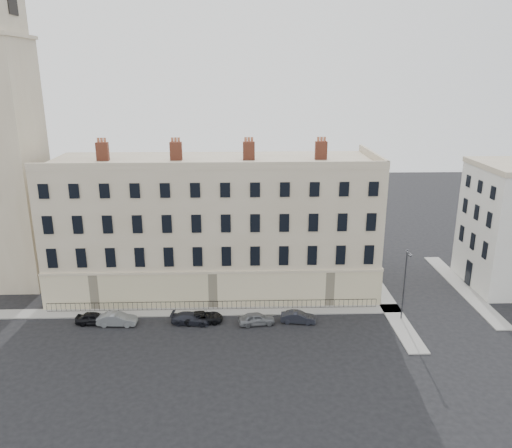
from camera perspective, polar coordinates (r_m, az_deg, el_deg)
The scene contains 13 objects.
ground at distance 49.40m, azimuth 1.89°, elevation -12.53°, with size 160.00×160.00×0.00m, color black.
terrace at distance 57.45m, azimuth -4.75°, elevation -0.10°, with size 36.22×12.22×17.00m.
pavement_terrace at distance 54.14m, azimuth -9.24°, elevation -9.88°, with size 48.00×2.00×0.12m, color gray.
pavement_east_return at distance 58.60m, azimuth 14.30°, elevation -8.04°, with size 2.00×24.00×0.12m, color gray.
pavement_adjacent at distance 63.72m, azimuth 22.54°, elevation -6.77°, with size 2.00×20.00×0.12m, color gray.
railings at distance 53.91m, azimuth -4.93°, elevation -9.25°, with size 35.00×0.04×0.96m.
car_a at distance 53.53m, azimuth -18.02°, elevation -10.21°, with size 1.45×3.61×1.23m, color black.
car_b at distance 52.64m, azimuth -15.59°, elevation -10.43°, with size 1.36×3.90×1.29m, color slate.
car_c at distance 51.48m, azimuth -7.45°, elevation -10.65°, with size 1.61×3.97×1.15m, color #20222B.
car_d at distance 51.61m, azimuth -6.06°, elevation -10.54°, with size 1.84×3.98×1.11m, color black.
car_e at distance 50.90m, azimuth 0.08°, elevation -10.77°, with size 1.47×3.66×1.25m, color slate.
car_f at distance 51.44m, azimuth 4.83°, elevation -10.57°, with size 1.23×3.53×1.16m, color black.
streetlamp at distance 52.39m, azimuth 16.63°, elevation -6.34°, with size 0.37×1.64×7.61m.
Camera 1 is at (-2.97, -42.87, 24.37)m, focal length 35.00 mm.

